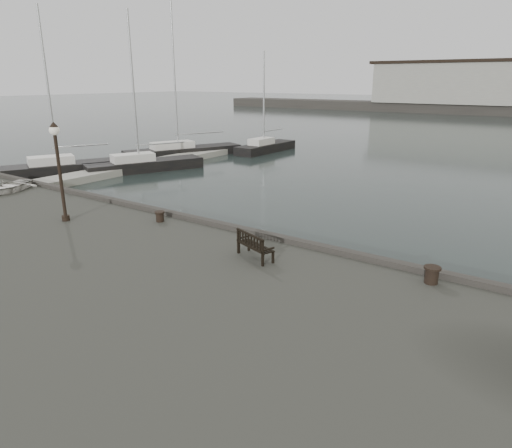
% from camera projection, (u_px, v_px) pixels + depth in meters
% --- Properties ---
extents(ground, '(400.00, 400.00, 0.00)m').
position_uv_depth(ground, '(274.00, 279.00, 16.20)').
color(ground, black).
rests_on(ground, ground).
extents(pontoon, '(2.00, 24.00, 0.50)m').
position_uv_depth(pontoon, '(126.00, 169.00, 34.88)').
color(pontoon, '#A19F95').
rests_on(pontoon, ground).
extents(breakwater, '(140.00, 9.50, 12.20)m').
position_uv_depth(breakwater, '(510.00, 93.00, 89.18)').
color(breakwater, '#383530').
rests_on(breakwater, ground).
extents(bench, '(1.46, 0.91, 0.80)m').
position_uv_depth(bench, '(255.00, 250.00, 13.83)').
color(bench, black).
rests_on(bench, quay).
extents(bollard_left, '(0.39, 0.39, 0.40)m').
position_uv_depth(bollard_left, '(160.00, 217.00, 17.44)').
color(bollard_left, black).
rests_on(bollard_left, quay).
extents(bollard_right, '(0.45, 0.45, 0.47)m').
position_uv_depth(bollard_right, '(432.00, 275.00, 12.13)').
color(bollard_right, black).
rests_on(bollard_right, quay).
extents(lamp_post, '(0.38, 0.38, 3.75)m').
position_uv_depth(lamp_post, '(58.00, 159.00, 16.89)').
color(lamp_post, black).
rests_on(lamp_post, quay).
extents(dinghy, '(2.67, 3.05, 0.53)m').
position_uv_depth(dinghy, '(9.00, 186.00, 22.15)').
color(dinghy, silver).
rests_on(dinghy, quay).
extents(yacht_a, '(5.86, 9.06, 12.25)m').
position_uv_depth(yacht_a, '(65.00, 171.00, 34.23)').
color(yacht_a, black).
rests_on(yacht_a, ground).
extents(yacht_b, '(6.46, 10.92, 14.24)m').
position_uv_depth(yacht_b, '(184.00, 153.00, 42.13)').
color(yacht_b, black).
rests_on(yacht_b, ground).
extents(yacht_c, '(5.54, 9.05, 12.12)m').
position_uv_depth(yacht_c, '(145.00, 168.00, 35.36)').
color(yacht_c, black).
rests_on(yacht_c, ground).
extents(yacht_d, '(2.18, 7.70, 9.91)m').
position_uv_depth(yacht_d, '(266.00, 149.00, 44.72)').
color(yacht_d, black).
rests_on(yacht_d, ground).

